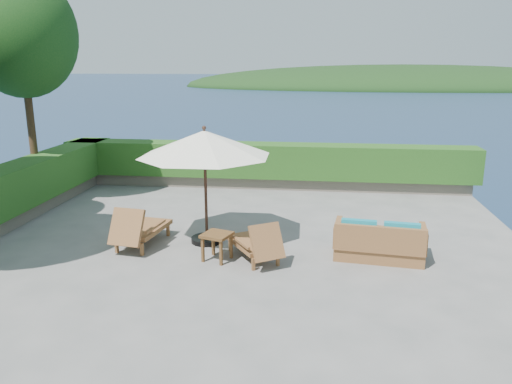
# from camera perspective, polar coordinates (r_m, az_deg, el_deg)

# --- Properties ---
(ground) EXTENTS (12.00, 12.00, 0.00)m
(ground) POSITION_cam_1_polar(r_m,az_deg,el_deg) (10.01, -2.29, -7.19)
(ground) COLOR gray
(ground) RESTS_ON ground
(foundation) EXTENTS (12.00, 12.00, 3.00)m
(foundation) POSITION_cam_1_polar(r_m,az_deg,el_deg) (10.68, -2.20, -14.95)
(foundation) COLOR #514B41
(foundation) RESTS_ON ocean
(offshore_island) EXTENTS (126.00, 57.60, 12.60)m
(offshore_island) POSITION_cam_1_polar(r_m,az_deg,el_deg) (151.15, 16.34, 11.44)
(offshore_island) COLOR black
(offshore_island) RESTS_ON ocean
(planter_wall_far) EXTENTS (12.00, 0.60, 0.36)m
(planter_wall_far) POSITION_cam_1_polar(r_m,az_deg,el_deg) (15.26, 1.10, 1.18)
(planter_wall_far) COLOR #726A5B
(planter_wall_far) RESTS_ON ground
(hedge_far) EXTENTS (12.40, 0.90, 1.00)m
(hedge_far) POSITION_cam_1_polar(r_m,az_deg,el_deg) (15.12, 1.12, 3.66)
(hedge_far) COLOR #144012
(hedge_far) RESTS_ON planter_wall_far
(tree_far) EXTENTS (2.80, 2.80, 6.03)m
(tree_far) POSITION_cam_1_polar(r_m,az_deg,el_deg) (14.50, -25.29, 15.98)
(tree_far) COLOR #462D1B
(tree_far) RESTS_ON ground
(patio_umbrella) EXTENTS (3.66, 3.66, 2.48)m
(patio_umbrella) POSITION_cam_1_polar(r_m,az_deg,el_deg) (10.22, -5.91, 5.41)
(patio_umbrella) COLOR black
(patio_umbrella) RESTS_ON ground
(lounge_left) EXTENTS (0.89, 1.69, 0.93)m
(lounge_left) POSITION_cam_1_polar(r_m,az_deg,el_deg) (10.60, -13.18, -4.09)
(lounge_left) COLOR #926135
(lounge_left) RESTS_ON ground
(lounge_right) EXTENTS (1.30, 1.56, 0.85)m
(lounge_right) POSITION_cam_1_polar(r_m,az_deg,el_deg) (9.61, 0.01, -5.86)
(lounge_right) COLOR #926135
(lounge_right) RESTS_ON ground
(side_table) EXTENTS (0.64, 0.64, 0.54)m
(side_table) POSITION_cam_1_polar(r_m,az_deg,el_deg) (9.63, -4.50, -5.29)
(side_table) COLOR brown
(side_table) RESTS_ON ground
(wicker_loveseat) EXTENTS (1.81, 1.07, 0.84)m
(wicker_loveseat) POSITION_cam_1_polar(r_m,az_deg,el_deg) (9.99, 13.88, -5.67)
(wicker_loveseat) COLOR #926135
(wicker_loveseat) RESTS_ON ground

